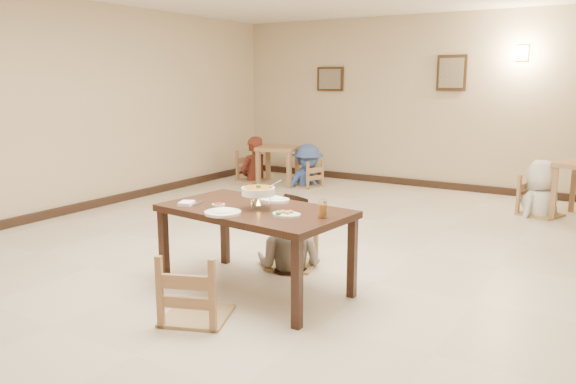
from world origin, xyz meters
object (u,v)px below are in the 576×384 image
Objects in this scene: bg_diner_c at (545,160)px; drink_glass at (323,210)px; chair_far at (292,219)px; bg_diner_b at (308,144)px; main_table at (255,217)px; bg_chair_lr at (308,162)px; main_diner at (289,194)px; bg_chair_ll at (253,153)px; curry_warmer at (258,191)px; bg_table_left at (278,154)px; bg_chair_rl at (543,179)px; bg_diner_a at (253,136)px; chair_near at (195,254)px.

drink_glass is at bearing 16.41° from bg_diner_c.
chair_far is 0.66× the size of bg_diner_b.
main_table is 0.70m from drink_glass.
bg_chair_lr is at bearing 120.21° from main_table.
bg_diner_c is (1.10, 4.49, -0.05)m from drink_glass.
bg_diner_b is (-2.10, 4.66, 0.07)m from main_table.
bg_diner_b is (-2.78, 4.67, -0.08)m from drink_glass.
chair_far is at bearing 3.66° from bg_diner_c.
main_diner is 5.05m from bg_chair_ll.
curry_warmer reaches higher than bg_table_left.
bg_diner_b is (0.00, 0.00, 0.31)m from bg_chair_lr.
bg_chair_rl is at bearing -123.06° from main_diner.
bg_chair_rl is (5.04, -0.14, -0.00)m from bg_chair_ll.
bg_chair_rl is at bearing 68.92° from curry_warmer.
bg_diner_a is (-0.58, 0.04, 0.29)m from bg_table_left.
bg_diner_a reaches higher than bg_table_left.
bg_diner_c reaches higher than bg_diner_b.
bg_chair_rl is at bearing -65.74° from bg_diner_b.
curry_warmer is at bearing 179.61° from bg_chair_rl.
drink_glass is 6.07m from bg_diner_a.
bg_chair_ll is (-3.18, 3.92, -0.24)m from main_diner.
bg_diner_b is at bearing 7.84° from bg_table_left.
drink_glass is at bearing 5.43° from main_table.
bg_diner_a is (-3.30, 4.64, -0.08)m from curry_warmer.
main_diner reaches higher than bg_table_left.
bg_table_left is 0.61m from bg_diner_b.
bg_chair_rl is at bearing -130.77° from chair_near.
drink_glass is 0.10× the size of bg_diner_b.
bg_chair_ll is at bearing -57.81° from main_diner.
bg_table_left is at bearing -85.10° from chair_near.
bg_chair_rl reaches higher than main_table.
bg_diner_a is at bearing -80.50° from chair_near.
bg_chair_ll is (-0.58, 0.04, -0.03)m from bg_table_left.
bg_chair_ll is 1.15m from bg_chair_lr.
curry_warmer reaches higher than main_table.
bg_chair_rl is at bearing 105.68° from bg_chair_lr.
bg_table_left is at bearing 126.20° from drink_glass.
bg_chair_ll is at bearing -61.34° from bg_diner_c.
main_diner reaches higher than bg_chair_lr.
drink_glass is at bearing -173.10° from bg_chair_rl.
chair_near is (-0.07, -0.73, -0.16)m from main_table.
drink_glass is 0.16× the size of bg_chair_lr.
bg_chair_lr is at bearing -74.99° from bg_chair_ll.
bg_diner_c is at bearing 174.12° from bg_chair_rl.
main_diner is 1.01× the size of bg_diner_b.
bg_chair_lr reaches higher than main_table.
main_table is at bearing 8.53° from bg_diner_c.
chair_far is at bearing -127.61° from bg_chair_ll.
bg_chair_rl is (1.86, 3.72, 0.03)m from chair_far.
main_diner is (-0.01, 1.44, 0.23)m from chair_near.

